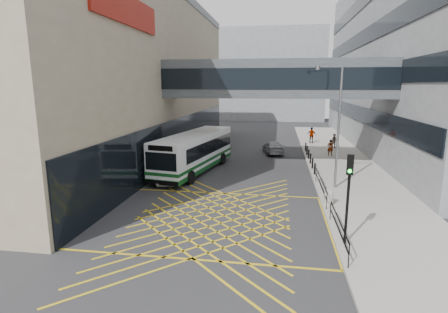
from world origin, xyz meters
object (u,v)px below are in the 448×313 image
at_px(car_silver, 273,147).
at_px(litter_bin, 329,198).
at_px(street_lamp, 336,120).
at_px(pedestrian_b, 335,141).
at_px(pedestrian_a, 330,148).
at_px(pedestrian_c, 312,135).
at_px(bus, 195,151).
at_px(car_white, 168,175).
at_px(car_dark, 200,159).
at_px(traffic_light, 349,187).

bearing_deg(car_silver, litter_bin, 92.52).
relative_size(street_lamp, pedestrian_b, 5.04).
bearing_deg(pedestrian_a, pedestrian_c, -81.90).
distance_m(bus, pedestrian_b, 17.52).
height_order(car_white, car_dark, car_dark).
bearing_deg(litter_bin, car_silver, 102.32).
xyz_separation_m(car_white, pedestrian_a, (12.94, 11.31, 0.35)).
xyz_separation_m(litter_bin, pedestrian_c, (0.95, 22.84, 0.51)).
xyz_separation_m(car_white, street_lamp, (11.59, 0.12, 4.14)).
xyz_separation_m(car_silver, pedestrian_b, (6.65, 3.08, 0.28)).
bearing_deg(pedestrian_c, car_silver, 74.45).
bearing_deg(pedestrian_c, street_lamp, 107.76).
bearing_deg(bus, car_silver, 64.86).
bearing_deg(litter_bin, pedestrian_c, 87.61).
height_order(car_silver, street_lamp, street_lamp).
xyz_separation_m(bus, car_silver, (6.23, 8.79, -1.01)).
relative_size(street_lamp, litter_bin, 9.41).
height_order(car_silver, pedestrian_c, pedestrian_c).
xyz_separation_m(bus, traffic_light, (9.77, -12.66, 1.10)).
bearing_deg(street_lamp, pedestrian_b, 69.33).
relative_size(street_lamp, pedestrian_a, 5.00).
bearing_deg(pedestrian_c, pedestrian_b, 139.59).
distance_m(car_dark, traffic_light, 17.41).
distance_m(street_lamp, litter_bin, 5.63).
height_order(car_silver, pedestrian_a, pedestrian_a).
height_order(street_lamp, pedestrian_c, street_lamp).
bearing_deg(pedestrian_b, street_lamp, -97.14).
height_order(traffic_light, pedestrian_c, traffic_light).
bearing_deg(traffic_light, pedestrian_a, 95.77).
height_order(bus, street_lamp, street_lamp).
bearing_deg(car_silver, street_lamp, 99.06).
bearing_deg(car_dark, pedestrian_a, -148.72).
height_order(car_white, street_lamp, street_lamp).
distance_m(traffic_light, litter_bin, 5.70).
bearing_deg(car_white, pedestrian_a, -148.33).
bearing_deg(car_dark, bus, 92.65).
bearing_deg(pedestrian_c, bus, 73.68).
relative_size(car_silver, pedestrian_c, 2.34).
xyz_separation_m(car_dark, street_lamp, (10.43, -5.32, 4.11)).
distance_m(pedestrian_a, pedestrian_b, 4.47).
bearing_deg(pedestrian_a, car_silver, -12.73).
xyz_separation_m(car_silver, pedestrian_a, (5.60, -1.27, 0.28)).
height_order(car_dark, traffic_light, traffic_light).
xyz_separation_m(traffic_light, pedestrian_b, (3.11, 24.52, -1.83)).
bearing_deg(car_dark, car_silver, -126.04).
bearing_deg(pedestrian_b, car_dark, -139.81).
bearing_deg(street_lamp, car_dark, 141.06).
relative_size(car_white, pedestrian_b, 2.43).
xyz_separation_m(street_lamp, pedestrian_b, (2.39, 15.54, -3.80)).
bearing_deg(pedestrian_b, bus, -135.75).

